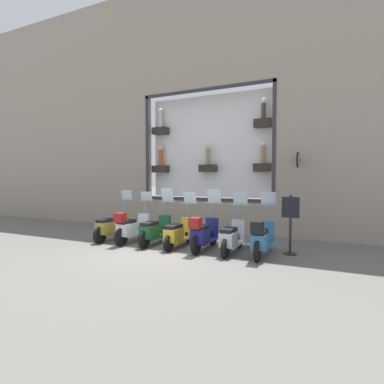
% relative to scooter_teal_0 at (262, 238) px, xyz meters
% --- Properties ---
extents(ground_plane, '(120.00, 120.00, 0.00)m').
position_rel_scooter_teal_0_xyz_m(ground_plane, '(-0.65, 2.70, -0.48)').
color(ground_plane, '#66635E').
extents(building_facade, '(1.17, 36.00, 9.60)m').
position_rel_scooter_teal_0_xyz_m(building_facade, '(2.95, 2.70, 4.41)').
color(building_facade, gray).
rests_on(building_facade, ground_plane).
extents(scooter_teal_0, '(1.80, 0.61, 1.64)m').
position_rel_scooter_teal_0_xyz_m(scooter_teal_0, '(0.00, 0.00, 0.00)').
color(scooter_teal_0, black).
rests_on(scooter_teal_0, ground_plane).
extents(scooter_silver_1, '(1.80, 0.61, 1.63)m').
position_rel_scooter_teal_0_xyz_m(scooter_silver_1, '(0.06, 0.81, -0.05)').
color(scooter_silver_1, black).
rests_on(scooter_silver_1, ground_plane).
extents(scooter_navy_2, '(1.81, 0.60, 1.69)m').
position_rel_scooter_teal_0_xyz_m(scooter_navy_2, '(0.00, 1.62, 0.00)').
color(scooter_navy_2, black).
rests_on(scooter_navy_2, ground_plane).
extents(scooter_yellow_3, '(1.79, 0.60, 1.58)m').
position_rel_scooter_teal_0_xyz_m(scooter_yellow_3, '(0.05, 2.43, -0.06)').
color(scooter_yellow_3, black).
rests_on(scooter_yellow_3, ground_plane).
extents(scooter_green_4, '(1.80, 0.60, 1.71)m').
position_rel_scooter_teal_0_xyz_m(scooter_green_4, '(0.06, 3.24, -0.04)').
color(scooter_green_4, black).
rests_on(scooter_green_4, ground_plane).
extents(scooter_white_5, '(1.81, 0.60, 1.57)m').
position_rel_scooter_teal_0_xyz_m(scooter_white_5, '(0.00, 4.05, 0.00)').
color(scooter_white_5, black).
rests_on(scooter_white_5, ground_plane).
extents(scooter_olive_6, '(1.80, 0.61, 1.61)m').
position_rel_scooter_teal_0_xyz_m(scooter_olive_6, '(0.06, 4.87, -0.04)').
color(scooter_olive_6, black).
rests_on(scooter_olive_6, ground_plane).
extents(shop_sign_post, '(0.36, 0.45, 1.58)m').
position_rel_scooter_teal_0_xyz_m(shop_sign_post, '(0.58, -0.63, 0.37)').
color(shop_sign_post, '#232326').
rests_on(shop_sign_post, ground_plane).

